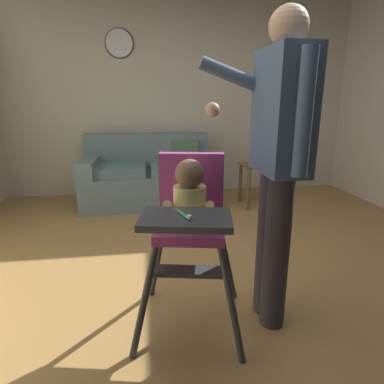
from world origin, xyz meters
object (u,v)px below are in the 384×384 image
Objects in this scene: adult_standing at (278,159)px; side_table at (258,176)px; high_chair at (190,212)px; wall_clock at (119,43)px; sippy_cup at (262,160)px; couch at (149,177)px.

adult_standing is 3.27× the size of side_table.
adult_standing reaches higher than side_table.
wall_clock is (-0.50, 2.92, 1.29)m from high_chair.
side_table is (0.68, 2.13, -0.59)m from adult_standing.
sippy_cup is at bearing -108.28° from adult_standing.
side_table is at bearing 76.25° from couch.
high_chair reaches higher than sippy_cup.
adult_standing is 3.25m from wall_clock.
adult_standing is 17.01× the size of sippy_cup.
wall_clock reaches higher than sippy_cup.
couch reaches higher than sippy_cup.
adult_standing reaches higher than couch.
sippy_cup is (0.04, 0.00, 0.19)m from side_table.
adult_standing is (0.47, -0.01, 0.27)m from high_chair.
side_table is 5.20× the size of sippy_cup.
side_table is at bearing -107.29° from adult_standing.
couch is 1.65× the size of high_chair.
sippy_cup reaches higher than side_table.
couch reaches higher than side_table.
adult_standing is at bearing -71.66° from wall_clock.
couch is 0.96× the size of adult_standing.
high_chair is at bearing -80.25° from wall_clock.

